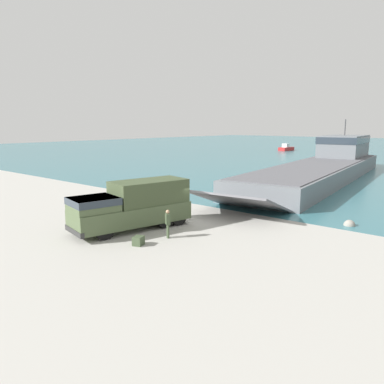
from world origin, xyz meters
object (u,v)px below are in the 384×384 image
at_px(military_truck, 133,205).
at_px(moored_boat_a, 286,148).
at_px(landing_craft, 327,163).
at_px(soldier_on_ramp, 168,222).
at_px(cargo_crate, 138,241).

relative_size(military_truck, moored_boat_a, 1.56).
distance_m(landing_craft, moored_boat_a, 50.20).
bearing_deg(soldier_on_ramp, cargo_crate, 26.59).
relative_size(military_truck, soldier_on_ramp, 4.75).
height_order(landing_craft, military_truck, landing_craft).
bearing_deg(cargo_crate, soldier_on_ramp, 81.05).
relative_size(landing_craft, moored_boat_a, 8.28).
xyz_separation_m(military_truck, cargo_crate, (2.78, -2.08, -1.34)).
bearing_deg(moored_boat_a, military_truck, -68.81).
xyz_separation_m(landing_craft, military_truck, (-0.46, -32.81, -0.20)).
relative_size(military_truck, cargo_crate, 13.28).
height_order(military_truck, soldier_on_ramp, military_truck).
height_order(military_truck, moored_boat_a, military_truck).
bearing_deg(landing_craft, cargo_crate, -92.32).
xyz_separation_m(soldier_on_ramp, moored_boat_a, (-29.06, 75.48, -0.40)).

